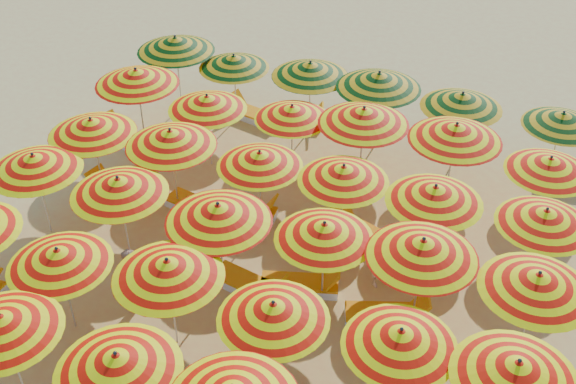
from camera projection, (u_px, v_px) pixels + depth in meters
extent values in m
plane|color=#D4B95E|center=(281.00, 259.00, 16.78)|extent=(120.00, 120.00, 0.00)
cylinder|color=silver|center=(14.00, 358.00, 13.07)|extent=(0.04, 0.04, 2.09)
cone|color=orange|center=(2.00, 324.00, 12.53)|extent=(2.42, 2.42, 0.40)
cone|color=orange|center=(117.00, 363.00, 11.77)|extent=(2.33, 2.33, 0.41)
sphere|color=black|center=(115.00, 353.00, 11.63)|extent=(0.07, 0.07, 0.07)
cylinder|color=silver|center=(67.00, 291.00, 14.48)|extent=(0.04, 0.04, 2.07)
cone|color=orange|center=(58.00, 257.00, 13.95)|extent=(2.69, 2.69, 0.39)
sphere|color=black|center=(56.00, 248.00, 13.81)|extent=(0.07, 0.07, 0.07)
cylinder|color=silver|center=(172.00, 304.00, 14.12)|extent=(0.04, 0.04, 2.16)
cone|color=orange|center=(168.00, 269.00, 13.56)|extent=(2.29, 2.29, 0.41)
sphere|color=black|center=(166.00, 259.00, 13.42)|extent=(0.07, 0.07, 0.07)
cylinder|color=silver|center=(274.00, 345.00, 13.34)|extent=(0.04, 0.04, 2.06)
cone|color=orange|center=(273.00, 311.00, 12.81)|extent=(2.22, 2.22, 0.39)
sphere|color=black|center=(273.00, 302.00, 12.67)|extent=(0.07, 0.07, 0.07)
cylinder|color=silver|center=(396.00, 372.00, 12.85)|extent=(0.04, 0.04, 2.05)
cone|color=orange|center=(400.00, 338.00, 12.32)|extent=(2.53, 2.53, 0.39)
sphere|color=black|center=(402.00, 329.00, 12.18)|extent=(0.07, 0.07, 0.07)
cone|color=orange|center=(517.00, 370.00, 11.64)|extent=(2.44, 2.44, 0.41)
sphere|color=black|center=(520.00, 361.00, 11.50)|extent=(0.07, 0.07, 0.07)
cylinder|color=silver|center=(43.00, 195.00, 16.96)|extent=(0.04, 0.04, 2.16)
cone|color=orange|center=(34.00, 163.00, 16.40)|extent=(2.61, 2.61, 0.41)
sphere|color=black|center=(32.00, 154.00, 16.26)|extent=(0.07, 0.07, 0.07)
cylinder|color=silver|center=(124.00, 220.00, 16.23)|extent=(0.04, 0.04, 2.17)
cone|color=orange|center=(119.00, 186.00, 15.66)|extent=(2.40, 2.40, 0.41)
sphere|color=black|center=(117.00, 177.00, 15.52)|extent=(0.07, 0.07, 0.07)
cylinder|color=silver|center=(221.00, 249.00, 15.37)|extent=(0.04, 0.04, 2.25)
cone|color=orange|center=(218.00, 213.00, 14.78)|extent=(2.72, 2.72, 0.43)
sphere|color=black|center=(218.00, 203.00, 14.64)|extent=(0.07, 0.07, 0.07)
cylinder|color=silver|center=(323.00, 264.00, 15.12)|extent=(0.04, 0.04, 2.06)
cone|color=orange|center=(324.00, 231.00, 14.58)|extent=(2.70, 2.70, 0.39)
sphere|color=black|center=(325.00, 222.00, 14.45)|extent=(0.07, 0.07, 0.07)
cylinder|color=silver|center=(417.00, 285.00, 14.50)|extent=(0.04, 0.04, 2.23)
cone|color=orange|center=(423.00, 248.00, 13.92)|extent=(2.36, 2.36, 0.43)
sphere|color=black|center=(424.00, 239.00, 13.78)|extent=(0.07, 0.07, 0.07)
cylinder|color=silver|center=(528.00, 317.00, 13.84)|extent=(0.04, 0.04, 2.15)
cone|color=orange|center=(538.00, 282.00, 13.28)|extent=(2.28, 2.28, 0.41)
sphere|color=black|center=(540.00, 273.00, 13.14)|extent=(0.07, 0.07, 0.07)
cylinder|color=silver|center=(98.00, 159.00, 18.19)|extent=(0.04, 0.04, 2.18)
cone|color=orange|center=(92.00, 127.00, 17.62)|extent=(2.83, 2.83, 0.42)
sphere|color=black|center=(90.00, 118.00, 17.48)|extent=(0.07, 0.07, 0.07)
cylinder|color=silver|center=(174.00, 171.00, 17.72)|extent=(0.04, 0.04, 2.21)
cone|color=orange|center=(171.00, 138.00, 17.15)|extent=(2.55, 2.55, 0.42)
sphere|color=black|center=(170.00, 129.00, 17.00)|extent=(0.07, 0.07, 0.07)
cylinder|color=silver|center=(261.00, 190.00, 17.25)|extent=(0.04, 0.04, 2.04)
cone|color=orange|center=(260.00, 159.00, 16.72)|extent=(2.54, 2.54, 0.39)
sphere|color=black|center=(259.00, 151.00, 16.59)|extent=(0.07, 0.07, 0.07)
cylinder|color=silver|center=(342.00, 205.00, 16.72)|extent=(0.04, 0.04, 2.09)
cone|color=orange|center=(344.00, 173.00, 16.18)|extent=(2.09, 2.09, 0.40)
sphere|color=black|center=(344.00, 165.00, 16.04)|extent=(0.07, 0.07, 0.07)
cylinder|color=silver|center=(430.00, 227.00, 16.04)|extent=(0.04, 0.04, 2.13)
cone|color=orange|center=(435.00, 194.00, 15.49)|extent=(2.21, 2.21, 0.41)
sphere|color=black|center=(436.00, 185.00, 15.35)|extent=(0.07, 0.07, 0.07)
cylinder|color=silver|center=(537.00, 249.00, 15.51)|extent=(0.04, 0.04, 2.04)
cone|color=orange|center=(545.00, 217.00, 14.98)|extent=(2.05, 2.05, 0.39)
sphere|color=black|center=(548.00, 209.00, 14.84)|extent=(0.07, 0.07, 0.07)
cylinder|color=silver|center=(141.00, 109.00, 20.08)|extent=(0.04, 0.04, 2.29)
cone|color=orange|center=(136.00, 77.00, 19.49)|extent=(2.87, 2.87, 0.44)
sphere|color=black|center=(135.00, 68.00, 19.34)|extent=(0.08, 0.08, 0.08)
cylinder|color=silver|center=(209.00, 132.00, 19.30)|extent=(0.04, 0.04, 2.08)
cone|color=orange|center=(207.00, 103.00, 18.76)|extent=(2.64, 2.64, 0.40)
sphere|color=black|center=(207.00, 95.00, 18.63)|extent=(0.07, 0.07, 0.07)
cylinder|color=silver|center=(292.00, 140.00, 19.06)|extent=(0.04, 0.04, 1.98)
cone|color=orange|center=(292.00, 112.00, 18.55)|extent=(2.10, 2.10, 0.38)
sphere|color=black|center=(292.00, 105.00, 18.42)|extent=(0.07, 0.07, 0.07)
cylinder|color=silver|center=(361.00, 150.00, 18.42)|extent=(0.04, 0.04, 2.29)
cone|color=orange|center=(364.00, 116.00, 17.82)|extent=(2.51, 2.51, 0.44)
sphere|color=black|center=(364.00, 107.00, 17.67)|extent=(0.08, 0.08, 0.08)
cylinder|color=silver|center=(450.00, 166.00, 17.83)|extent=(0.04, 0.04, 2.28)
cone|color=orange|center=(456.00, 132.00, 17.24)|extent=(2.93, 2.93, 0.43)
sphere|color=black|center=(457.00, 123.00, 17.09)|extent=(0.08, 0.08, 0.08)
cylinder|color=silver|center=(542.00, 195.00, 17.08)|extent=(0.04, 0.04, 2.02)
cone|color=orange|center=(550.00, 165.00, 16.56)|extent=(2.23, 2.23, 0.38)
sphere|color=black|center=(552.00, 157.00, 16.42)|extent=(0.07, 0.07, 0.07)
cylinder|color=silver|center=(179.00, 75.00, 21.72)|extent=(0.04, 0.04, 2.29)
cone|color=#665703|center=(176.00, 44.00, 21.13)|extent=(2.34, 2.34, 0.44)
sphere|color=black|center=(175.00, 36.00, 20.98)|extent=(0.08, 0.08, 0.08)
cylinder|color=silver|center=(235.00, 89.00, 21.25)|extent=(0.04, 0.04, 2.05)
cone|color=#665703|center=(234.00, 62.00, 20.72)|extent=(2.58, 2.58, 0.39)
sphere|color=black|center=(234.00, 55.00, 20.59)|extent=(0.07, 0.07, 0.07)
cylinder|color=silver|center=(310.00, 99.00, 20.63)|extent=(0.04, 0.04, 2.18)
cone|color=#665703|center=(310.00, 69.00, 20.06)|extent=(2.73, 2.73, 0.42)
sphere|color=black|center=(310.00, 62.00, 19.92)|extent=(0.07, 0.07, 0.07)
cylinder|color=silver|center=(376.00, 113.00, 19.88)|extent=(0.04, 0.04, 2.31)
cone|color=#665703|center=(379.00, 80.00, 19.29)|extent=(2.42, 2.42, 0.44)
sphere|color=black|center=(380.00, 72.00, 19.14)|extent=(0.08, 0.08, 0.08)
cylinder|color=silver|center=(457.00, 131.00, 19.28)|extent=(0.04, 0.04, 2.14)
cone|color=#665703|center=(462.00, 101.00, 18.72)|extent=(2.77, 2.77, 0.41)
sphere|color=black|center=(463.00, 93.00, 18.58)|extent=(0.07, 0.07, 0.07)
cylinder|color=silver|center=(555.00, 148.00, 18.75)|extent=(0.04, 0.04, 1.99)
cone|color=#665703|center=(562.00, 119.00, 18.24)|extent=(2.52, 2.52, 0.38)
sphere|color=black|center=(564.00, 112.00, 18.10)|extent=(0.07, 0.07, 0.07)
cube|color=white|center=(248.00, 286.00, 15.91)|extent=(1.79, 0.96, 0.20)
cube|color=orange|center=(248.00, 282.00, 15.83)|extent=(1.79, 0.96, 0.06)
cube|color=orange|center=(274.00, 287.00, 15.39)|extent=(0.49, 0.65, 0.48)
cube|color=white|center=(300.00, 286.00, 15.91)|extent=(1.79, 1.01, 0.20)
cube|color=orange|center=(300.00, 282.00, 15.83)|extent=(1.79, 1.01, 0.06)
cube|color=orange|center=(332.00, 276.00, 15.66)|extent=(0.50, 0.66, 0.48)
cube|color=white|center=(385.00, 317.00, 15.18)|extent=(1.80, 1.07, 0.20)
cube|color=orange|center=(386.00, 312.00, 15.10)|extent=(1.80, 1.07, 0.06)
cube|color=orange|center=(421.00, 305.00, 14.96)|extent=(0.52, 0.66, 0.48)
cube|color=white|center=(120.00, 197.00, 18.53)|extent=(1.79, 0.98, 0.20)
cube|color=orange|center=(119.00, 193.00, 18.45)|extent=(1.79, 0.98, 0.06)
cube|color=orange|center=(98.00, 177.00, 18.63)|extent=(0.50, 0.65, 0.48)
cube|color=white|center=(198.00, 208.00, 18.16)|extent=(1.79, 0.96, 0.20)
cube|color=orange|center=(197.00, 204.00, 18.09)|extent=(1.79, 0.96, 0.06)
cube|color=orange|center=(219.00, 206.00, 17.65)|extent=(0.49, 0.65, 0.48)
cube|color=white|center=(242.00, 212.00, 18.02)|extent=(1.72, 0.64, 0.20)
cube|color=orange|center=(242.00, 208.00, 17.95)|extent=(1.72, 0.64, 0.06)
cube|color=orange|center=(269.00, 207.00, 17.65)|extent=(0.38, 0.59, 0.48)
cube|color=white|center=(365.00, 235.00, 17.31)|extent=(1.79, 1.17, 0.20)
cube|color=orange|center=(365.00, 231.00, 17.23)|extent=(1.79, 1.17, 0.06)
cube|color=orange|center=(342.00, 212.00, 17.47)|extent=(0.55, 0.67, 0.48)
cube|color=white|center=(126.00, 140.00, 20.73)|extent=(1.79, 1.16, 0.20)
cube|color=orange|center=(125.00, 136.00, 20.65)|extent=(1.79, 1.16, 0.06)
cube|color=orange|center=(109.00, 121.00, 20.89)|extent=(0.55, 0.67, 0.48)
cube|color=white|center=(255.00, 117.00, 21.76)|extent=(1.79, 1.00, 0.20)
cube|color=orange|center=(255.00, 113.00, 21.68)|extent=(1.79, 1.00, 0.06)
cube|color=orange|center=(236.00, 100.00, 21.87)|extent=(0.50, 0.65, 0.48)
cube|color=white|center=(294.00, 122.00, 21.52)|extent=(1.79, 1.02, 0.20)
cube|color=orange|center=(294.00, 118.00, 21.44)|extent=(1.79, 1.02, 0.06)
cube|color=orange|center=(317.00, 113.00, 21.27)|extent=(0.51, 0.66, 0.48)
cube|color=white|center=(569.00, 185.00, 18.95)|extent=(1.75, 0.75, 0.20)
cube|color=orange|center=(570.00, 181.00, 18.88)|extent=(1.75, 0.75, 0.06)
cube|color=orange|center=(544.00, 171.00, 18.88)|extent=(0.42, 0.61, 0.48)
imported|color=tan|center=(131.00, 278.00, 15.20)|extent=(0.58, 0.73, 1.46)
imported|color=tan|center=(382.00, 261.00, 15.71)|extent=(0.59, 0.58, 1.38)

